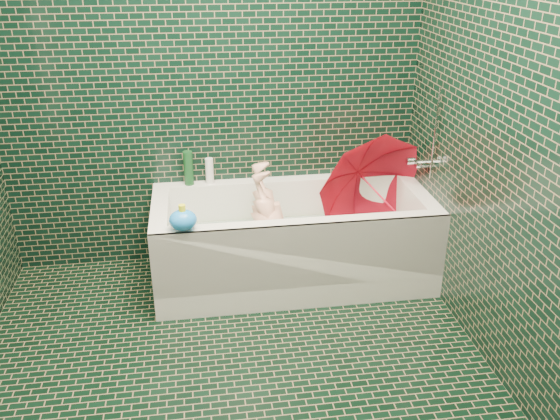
{
  "coord_description": "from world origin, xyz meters",
  "views": [
    {
      "loc": [
        -0.12,
        -2.22,
        1.99
      ],
      "look_at": [
        0.34,
        0.82,
        0.57
      ],
      "focal_mm": 38.0,
      "sensor_mm": 36.0,
      "label": 1
    }
  ],
  "objects": [
    {
      "name": "bath_toy",
      "position": [
        -0.21,
        0.68,
        0.61
      ],
      "size": [
        0.17,
        0.14,
        0.15
      ],
      "rotation": [
        0.0,
        0.0,
        0.14
      ],
      "color": "#1B83F9",
      "rests_on": "bathtub"
    },
    {
      "name": "soap_bottle_a",
      "position": [
        1.25,
        1.36,
        0.55
      ],
      "size": [
        0.12,
        0.13,
        0.27
      ],
      "primitive_type": "imported",
      "rotation": [
        0.0,
        0.0,
        0.25
      ],
      "color": "white",
      "rests_on": "bathtub"
    },
    {
      "name": "wall_right",
      "position": [
        1.3,
        0.0,
        1.25
      ],
      "size": [
        0.0,
        2.8,
        2.8
      ],
      "primitive_type": "plane",
      "rotation": [
        1.57,
        0.0,
        -1.57
      ],
      "color": "black",
      "rests_on": "floor"
    },
    {
      "name": "water",
      "position": [
        0.45,
        1.02,
        0.3
      ],
      "size": [
        1.48,
        0.53,
        0.0
      ],
      "primitive_type": "cube",
      "color": "silver",
      "rests_on": "bathtub"
    },
    {
      "name": "bathtub",
      "position": [
        0.45,
        1.01,
        0.21
      ],
      "size": [
        1.7,
        0.75,
        0.55
      ],
      "color": "white",
      "rests_on": "floor"
    },
    {
      "name": "rubber_duck",
      "position": [
        0.96,
        1.36,
        0.6
      ],
      "size": [
        0.13,
        0.1,
        0.1
      ],
      "rotation": [
        0.0,
        0.0,
        -0.33
      ],
      "color": "yellow",
      "rests_on": "bathtub"
    },
    {
      "name": "bottle_left_tall",
      "position": [
        -0.17,
        1.35,
        0.66
      ],
      "size": [
        0.06,
        0.06,
        0.22
      ],
      "primitive_type": "cylinder",
      "rotation": [
        0.0,
        0.0,
        0.07
      ],
      "color": "#12401C",
      "rests_on": "bathtub"
    },
    {
      "name": "soap_bottle_b",
      "position": [
        1.19,
        1.34,
        0.55
      ],
      "size": [
        0.1,
        0.1,
        0.17
      ],
      "primitive_type": "imported",
      "rotation": [
        0.0,
        0.0,
        0.29
      ],
      "color": "#50207B",
      "rests_on": "bathtub"
    },
    {
      "name": "child",
      "position": [
        0.34,
        0.98,
        0.31
      ],
      "size": [
        0.99,
        0.49,
        0.42
      ],
      "primitive_type": "imported",
      "rotation": [
        -1.35,
        0.0,
        -1.74
      ],
      "color": "#F4B198",
      "rests_on": "bathtub"
    },
    {
      "name": "bath_mat",
      "position": [
        0.45,
        1.02,
        0.16
      ],
      "size": [
        1.35,
        0.47,
        0.01
      ],
      "primitive_type": "cube",
      "color": "green",
      "rests_on": "bathtub"
    },
    {
      "name": "bottle_right_pump",
      "position": [
        1.15,
        1.35,
        0.63
      ],
      "size": [
        0.06,
        0.06,
        0.16
      ],
      "primitive_type": "cylinder",
      "rotation": [
        0.0,
        0.0,
        -0.14
      ],
      "color": "silver",
      "rests_on": "bathtub"
    },
    {
      "name": "umbrella",
      "position": [
        1.0,
        1.03,
        0.53
      ],
      "size": [
        0.99,
        0.96,
        0.94
      ],
      "primitive_type": "imported",
      "rotation": [
        0.23,
        -0.32,
        0.2
      ],
      "color": "red",
      "rests_on": "bathtub"
    },
    {
      "name": "bottle_left_short",
      "position": [
        -0.04,
        1.35,
        0.63
      ],
      "size": [
        0.07,
        0.07,
        0.17
      ],
      "primitive_type": "cylinder",
      "rotation": [
        0.0,
        0.0,
        -0.34
      ],
      "color": "white",
      "rests_on": "bathtub"
    },
    {
      "name": "bottle_right_tall",
      "position": [
        1.15,
        1.34,
        0.67
      ],
      "size": [
        0.06,
        0.06,
        0.23
      ],
      "primitive_type": "cylinder",
      "rotation": [
        0.0,
        0.0,
        -0.17
      ],
      "color": "#12401C",
      "rests_on": "bathtub"
    },
    {
      "name": "soap_bottle_c",
      "position": [
        1.21,
        1.34,
        0.55
      ],
      "size": [
        0.19,
        0.19,
        0.18
      ],
      "primitive_type": "imported",
      "rotation": [
        0.0,
        0.0,
        0.4
      ],
      "color": "#12401C",
      "rests_on": "bathtub"
    },
    {
      "name": "wall_back",
      "position": [
        0.0,
        1.4,
        1.25
      ],
      "size": [
        2.8,
        0.0,
        2.8
      ],
      "primitive_type": "plane",
      "rotation": [
        1.57,
        0.0,
        0.0
      ],
      "color": "black",
      "rests_on": "floor"
    },
    {
      "name": "floor",
      "position": [
        0.0,
        0.0,
        0.0
      ],
      "size": [
        2.8,
        2.8,
        0.0
      ],
      "primitive_type": "plane",
      "color": "black",
      "rests_on": "ground"
    },
    {
      "name": "faucet",
      "position": [
        1.26,
        1.02,
        0.77
      ],
      "size": [
        0.18,
        0.19,
        0.55
      ],
      "color": "silver",
      "rests_on": "wall_right"
    },
    {
      "name": "wall_front",
      "position": [
        0.0,
        -1.4,
        1.25
      ],
      "size": [
        2.8,
        0.0,
        2.8
      ],
      "primitive_type": "plane",
      "rotation": [
        -1.57,
        0.0,
        0.0
      ],
      "color": "black",
      "rests_on": "floor"
    }
  ]
}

